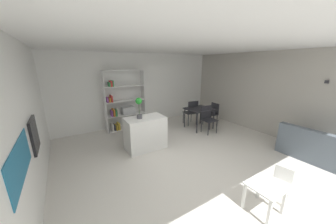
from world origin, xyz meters
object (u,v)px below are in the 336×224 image
(child_table, at_px, (265,190))
(sofa, at_px, (331,154))
(dining_chair_near, at_px, (208,117))
(open_bookshelf, at_px, (123,105))
(dining_chair_far, at_px, (192,111))
(potted_plant_on_island, at_px, (139,106))
(kitchen_island, at_px, (145,133))
(dining_chair_window_side, at_px, (212,112))
(dining_table, at_px, (199,111))
(built_in_oven, at_px, (34,135))
(child_chair_right, at_px, (281,182))

(child_table, distance_m, sofa, 2.66)
(dining_chair_near, bearing_deg, sofa, -69.14)
(open_bookshelf, height_order, dining_chair_far, open_bookshelf)
(potted_plant_on_island, xyz_separation_m, sofa, (3.48, -3.09, -0.98))
(kitchen_island, bearing_deg, dining_chair_near, -0.84)
(dining_chair_window_side, height_order, dining_chair_far, dining_chair_far)
(open_bookshelf, relative_size, dining_table, 2.32)
(potted_plant_on_island, relative_size, dining_chair_near, 0.61)
(dining_chair_far, relative_size, dining_chair_near, 1.04)
(kitchen_island, bearing_deg, open_bookshelf, 91.01)
(open_bookshelf, height_order, sofa, open_bookshelf)
(dining_table, height_order, dining_chair_far, dining_chair_far)
(dining_table, height_order, sofa, sofa)
(open_bookshelf, bearing_deg, built_in_oven, -133.19)
(child_table, xyz_separation_m, dining_chair_far, (1.65, 3.82, 0.17))
(dining_chair_near, height_order, sofa, dining_chair_near)
(kitchen_island, xyz_separation_m, potted_plant_on_island, (-0.15, 0.00, 0.80))
(built_in_oven, xyz_separation_m, potted_plant_on_island, (2.17, 0.63, 0.09))
(child_table, relative_size, dining_chair_far, 0.52)
(open_bookshelf, distance_m, sofa, 5.97)
(built_in_oven, bearing_deg, dining_chair_near, 7.26)
(kitchen_island, distance_m, child_table, 3.07)
(built_in_oven, distance_m, potted_plant_on_island, 2.26)
(dining_chair_window_side, relative_size, dining_chair_far, 0.90)
(child_chair_right, xyz_separation_m, dining_chair_far, (1.11, 3.81, 0.25))
(built_in_oven, height_order, dining_chair_far, built_in_oven)
(child_chair_right, bearing_deg, potted_plant_on_island, -166.04)
(dining_chair_near, bearing_deg, kitchen_island, -177.91)
(child_chair_right, bearing_deg, sofa, 76.74)
(kitchen_island, bearing_deg, potted_plant_on_island, 178.15)
(dining_chair_near, bearing_deg, potted_plant_on_island, -177.97)
(built_in_oven, height_order, potted_plant_on_island, potted_plant_on_island)
(open_bookshelf, bearing_deg, child_table, -81.52)
(child_table, bearing_deg, sofa, -1.88)
(built_in_oven, xyz_separation_m, dining_chair_window_side, (5.33, 1.02, -0.64))
(built_in_oven, distance_m, open_bookshelf, 3.34)
(potted_plant_on_island, relative_size, open_bookshelf, 0.27)
(child_table, height_order, dining_chair_near, dining_chair_near)
(kitchen_island, height_order, dining_table, kitchen_island)
(child_table, bearing_deg, dining_chair_far, 66.66)
(open_bookshelf, bearing_deg, dining_chair_window_side, -24.90)
(open_bookshelf, distance_m, child_chair_right, 4.98)
(potted_plant_on_island, distance_m, dining_chair_far, 2.70)
(built_in_oven, relative_size, dining_chair_window_side, 0.68)
(kitchen_island, relative_size, dining_chair_near, 1.16)
(child_table, relative_size, dining_chair_window_side, 0.58)
(potted_plant_on_island, distance_m, dining_table, 2.59)
(built_in_oven, bearing_deg, child_table, -38.31)
(child_table, height_order, child_chair_right, child_chair_right)
(child_table, relative_size, child_chair_right, 0.87)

